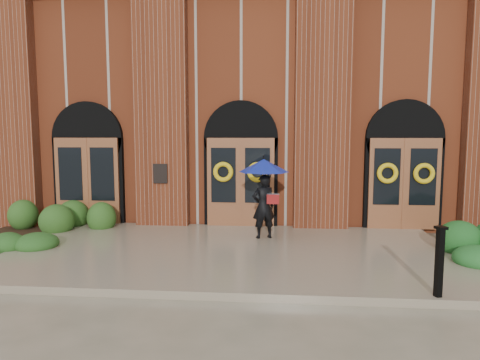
# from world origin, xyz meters

# --- Properties ---
(ground) EXTENTS (90.00, 90.00, 0.00)m
(ground) POSITION_xyz_m (0.00, 0.00, 0.00)
(ground) COLOR gray
(ground) RESTS_ON ground
(landing) EXTENTS (10.00, 5.30, 0.15)m
(landing) POSITION_xyz_m (0.00, 0.15, 0.07)
(landing) COLOR gray
(landing) RESTS_ON ground
(church_building) EXTENTS (16.20, 12.53, 7.00)m
(church_building) POSITION_xyz_m (0.00, 8.78, 3.50)
(church_building) COLOR maroon
(church_building) RESTS_ON ground
(man_with_umbrella) EXTENTS (1.60, 1.60, 1.99)m
(man_with_umbrella) POSITION_xyz_m (0.70, 1.32, 1.54)
(man_with_umbrella) COLOR black
(man_with_umbrella) RESTS_ON landing
(metal_post) EXTENTS (0.19, 0.19, 1.15)m
(metal_post) POSITION_xyz_m (3.64, -2.35, 0.76)
(metal_post) COLOR black
(metal_post) RESTS_ON landing
(hedge_wall_left) EXTENTS (3.22, 1.29, 0.83)m
(hedge_wall_left) POSITION_xyz_m (-5.20, 2.20, 0.41)
(hedge_wall_left) COLOR #29501A
(hedge_wall_left) RESTS_ON ground
(hedge_front_left) EXTENTS (1.27, 1.09, 0.45)m
(hedge_front_left) POSITION_xyz_m (-5.10, -0.37, 0.23)
(hedge_front_left) COLOR #244F1B
(hedge_front_left) RESTS_ON ground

